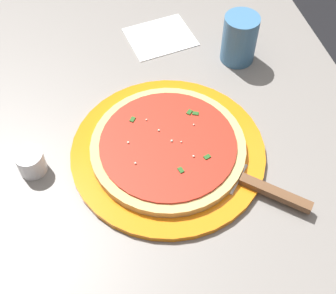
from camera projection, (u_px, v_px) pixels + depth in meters
The scene contains 8 objects.
ground_plane at pixel (160, 287), 1.49m from camera, with size 5.00×5.00×0.00m, color black.
restaurant_table at pixel (156, 183), 0.98m from camera, with size 1.13×0.88×0.77m.
serving_plate at pixel (168, 151), 0.86m from camera, with size 0.36×0.36×0.01m, color orange.
pizza at pixel (168, 146), 0.84m from camera, with size 0.29×0.29×0.02m.
pizza_server at pixel (253, 184), 0.80m from camera, with size 0.18×0.19×0.01m.
cup_tall_drink at pixel (239, 39), 0.98m from camera, with size 0.07×0.07×0.11m, color teal.
cup_small_sauce at pixel (31, 161), 0.82m from camera, with size 0.05×0.05×0.05m, color silver.
napkin_folded_right at pixel (160, 37), 1.06m from camera, with size 0.12×0.15×0.00m, color white.
Camera 1 is at (0.52, -0.10, 1.47)m, focal length 48.79 mm.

